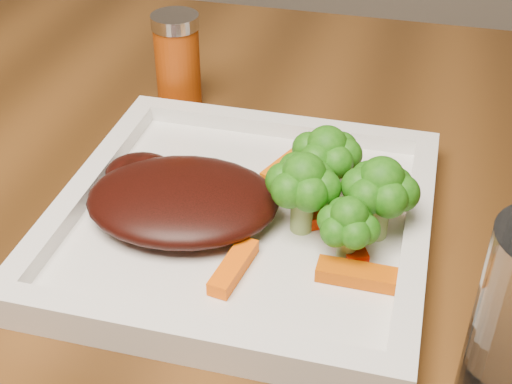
# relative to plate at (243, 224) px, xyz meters

# --- Properties ---
(plate) EXTENTS (0.27, 0.27, 0.01)m
(plate) POSITION_rel_plate_xyz_m (0.00, 0.00, 0.00)
(plate) COLOR white
(plate) RESTS_ON dining_table
(steak) EXTENTS (0.16, 0.13, 0.03)m
(steak) POSITION_rel_plate_xyz_m (-0.04, -0.01, 0.02)
(steak) COLOR black
(steak) RESTS_ON plate
(broccoli_0) EXTENTS (0.07, 0.07, 0.07)m
(broccoli_0) POSITION_rel_plate_xyz_m (0.05, 0.04, 0.04)
(broccoli_0) COLOR #137416
(broccoli_0) RESTS_ON plate
(broccoli_1) EXTENTS (0.06, 0.06, 0.06)m
(broccoli_1) POSITION_rel_plate_xyz_m (0.10, 0.00, 0.04)
(broccoli_1) COLOR #336D12
(broccoli_1) RESTS_ON plate
(broccoli_2) EXTENTS (0.05, 0.05, 0.06)m
(broccoli_2) POSITION_rel_plate_xyz_m (0.08, -0.03, 0.04)
(broccoli_2) COLOR #357413
(broccoli_2) RESTS_ON plate
(broccoli_3) EXTENTS (0.07, 0.07, 0.06)m
(broccoli_3) POSITION_rel_plate_xyz_m (0.04, -0.00, 0.04)
(broccoli_3) COLOR #2F7914
(broccoli_3) RESTS_ON plate
(carrot_1) EXTENTS (0.06, 0.02, 0.01)m
(carrot_1) POSITION_rel_plate_xyz_m (0.10, -0.05, 0.01)
(carrot_1) COLOR #C74F03
(carrot_1) RESTS_ON plate
(carrot_2) EXTENTS (0.02, 0.05, 0.01)m
(carrot_2) POSITION_rel_plate_xyz_m (0.01, -0.06, 0.01)
(carrot_2) COLOR #FF5D04
(carrot_2) RESTS_ON plate
(carrot_3) EXTENTS (0.06, 0.04, 0.01)m
(carrot_3) POSITION_rel_plate_xyz_m (0.10, 0.05, 0.01)
(carrot_3) COLOR #E95503
(carrot_3) RESTS_ON plate
(carrot_4) EXTENTS (0.04, 0.06, 0.01)m
(carrot_4) POSITION_rel_plate_xyz_m (0.02, 0.07, 0.01)
(carrot_4) COLOR #FC6804
(carrot_4) RESTS_ON plate
(carrot_5) EXTENTS (0.04, 0.06, 0.01)m
(carrot_5) POSITION_rel_plate_xyz_m (0.08, -0.01, 0.01)
(carrot_5) COLOR red
(carrot_5) RESTS_ON plate
(carrot_6) EXTENTS (0.05, 0.04, 0.01)m
(carrot_6) POSITION_rel_plate_xyz_m (0.06, 0.01, 0.01)
(carrot_6) COLOR #EC2D03
(carrot_6) RESTS_ON plate
(spice_shaker) EXTENTS (0.04, 0.04, 0.09)m
(spice_shaker) POSITION_rel_plate_xyz_m (-0.11, 0.17, 0.04)
(spice_shaker) COLOR #9E3908
(spice_shaker) RESTS_ON dining_table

